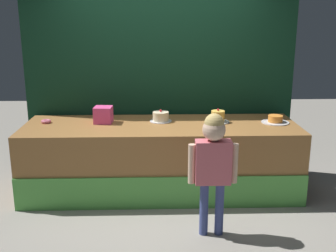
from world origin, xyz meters
The scene contains 9 objects.
ground_plane centered at (0.00, 0.00, 0.00)m, with size 12.00×12.00×0.00m, color gray.
stage_platform centered at (0.00, 0.50, 0.41)m, with size 3.21×1.03×0.83m.
curtain_backdrop centered at (0.00, 1.11, 1.47)m, with size 3.43×0.08×2.94m, color #113823.
child_figure centered at (0.47, -0.56, 0.78)m, with size 0.47×0.21×1.21m.
pink_box centered at (-0.68, 0.61, 0.93)m, with size 0.21×0.20×0.19m, color #F14A94.
donut centered at (-1.36, 0.62, 0.85)m, with size 0.12×0.12×0.04m, color pink.
cake_left centered at (0.00, 0.65, 0.88)m, with size 0.26×0.26×0.15m.
cake_center centered at (0.68, 0.59, 0.89)m, with size 0.28×0.28×0.17m.
cake_right centered at (1.36, 0.54, 0.86)m, with size 0.33×0.33×0.09m.
Camera 1 is at (-0.06, -4.16, 2.07)m, focal length 44.05 mm.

